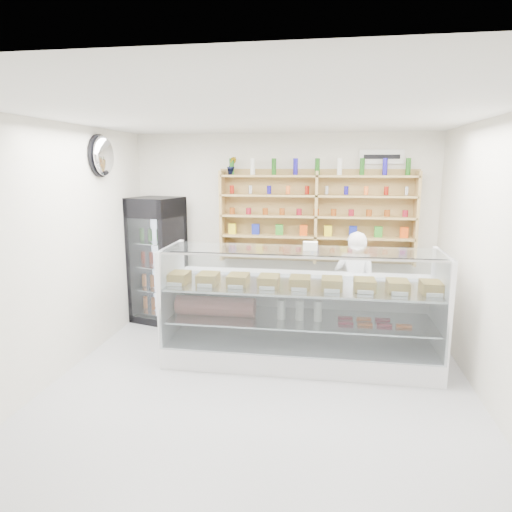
# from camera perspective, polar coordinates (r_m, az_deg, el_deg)

# --- Properties ---
(room) EXTENTS (5.00, 5.00, 5.00)m
(room) POSITION_cam_1_polar(r_m,az_deg,el_deg) (4.49, 0.30, -0.72)
(room) COLOR #B1B2B6
(room) RESTS_ON ground
(display_counter) EXTENTS (3.19, 0.95, 1.39)m
(display_counter) POSITION_cam_1_polar(r_m,az_deg,el_deg) (5.55, 5.46, -9.42)
(display_counter) COLOR white
(display_counter) RESTS_ON floor
(shop_worker) EXTENTS (0.62, 0.48, 1.51)m
(shop_worker) POSITION_cam_1_polar(r_m,az_deg,el_deg) (6.12, 12.24, -3.95)
(shop_worker) COLOR silver
(shop_worker) RESTS_ON floor
(drinks_cooler) EXTENTS (0.82, 0.81, 1.87)m
(drinks_cooler) POSITION_cam_1_polar(r_m,az_deg,el_deg) (7.02, -12.22, -0.44)
(drinks_cooler) COLOR black
(drinks_cooler) RESTS_ON floor
(wall_shelving) EXTENTS (2.84, 0.28, 1.33)m
(wall_shelving) POSITION_cam_1_polar(r_m,az_deg,el_deg) (6.73, 7.52, 4.89)
(wall_shelving) COLOR tan
(wall_shelving) RESTS_ON back_wall
(potted_plant) EXTENTS (0.18, 0.16, 0.26)m
(potted_plant) POSITION_cam_1_polar(r_m,az_deg,el_deg) (6.83, -3.06, 11.21)
(potted_plant) COLOR #1E6626
(potted_plant) RESTS_ON wall_shelving
(security_mirror) EXTENTS (0.15, 0.50, 0.50)m
(security_mirror) POSITION_cam_1_polar(r_m,az_deg,el_deg) (6.22, -18.53, 11.79)
(security_mirror) COLOR silver
(security_mirror) RESTS_ON left_wall
(wall_sign) EXTENTS (0.62, 0.03, 0.20)m
(wall_sign) POSITION_cam_1_polar(r_m,az_deg,el_deg) (6.86, 15.44, 11.87)
(wall_sign) COLOR white
(wall_sign) RESTS_ON back_wall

